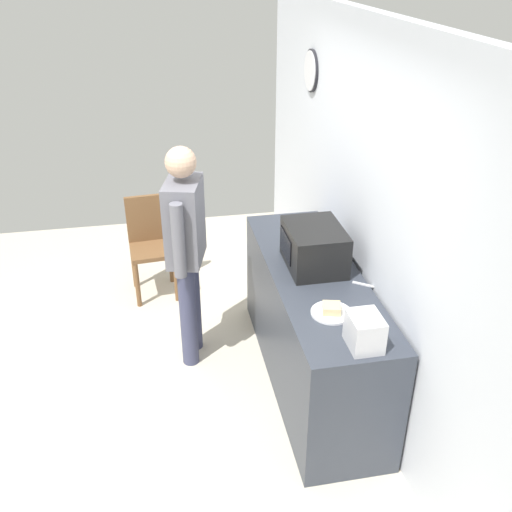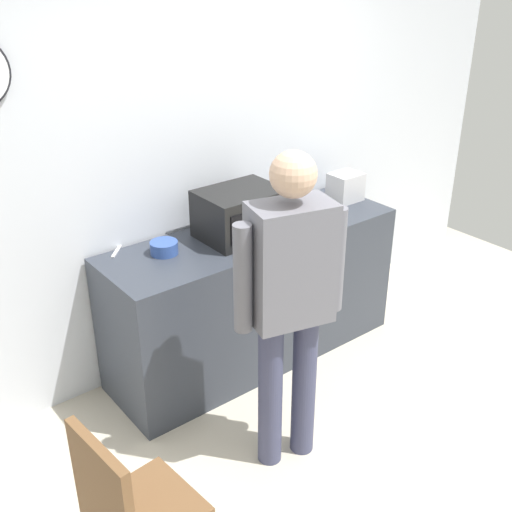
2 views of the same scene
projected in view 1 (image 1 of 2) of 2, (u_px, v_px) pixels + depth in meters
ground_plane at (151, 389)px, 4.32m from camera, size 6.00×6.00×0.00m
back_wall at (367, 215)px, 3.96m from camera, size 5.40×0.13×2.60m
kitchen_counter at (312, 327)px, 4.22m from camera, size 2.02×0.62×0.93m
microwave at (314, 247)px, 4.01m from camera, size 0.50×0.39×0.30m
sandwich_plate at (331, 311)px, 3.54m from camera, size 0.26×0.26×0.07m
salad_bowl at (304, 229)px, 4.52m from camera, size 0.16×0.16×0.08m
toaster at (365, 331)px, 3.22m from camera, size 0.22×0.18×0.20m
fork_utensil at (365, 285)px, 3.84m from camera, size 0.12×0.15×0.01m
spoon_utensil at (321, 220)px, 4.75m from camera, size 0.13×0.14×0.01m
person_standing at (186, 242)px, 4.20m from camera, size 0.57×0.33×1.76m
wooden_chair at (151, 241)px, 5.32m from camera, size 0.43×0.43×0.94m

